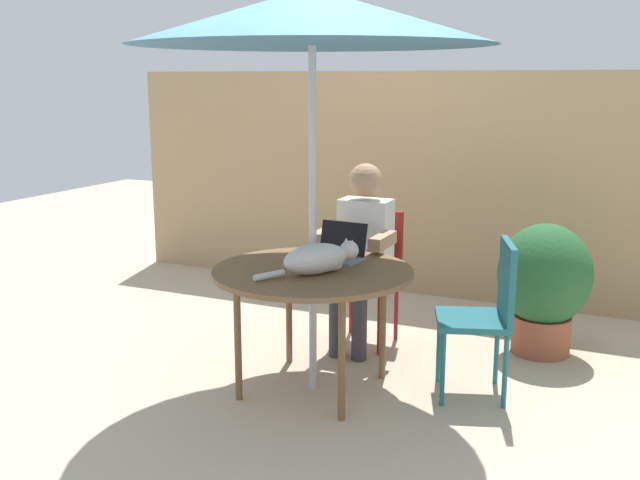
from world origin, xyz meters
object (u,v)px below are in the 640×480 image
Objects in this scene: chair_occupied at (370,265)px; potted_plant_near_fence at (544,282)px; person_seated at (361,246)px; laptop at (340,248)px; cat at (319,259)px; chair_empty at (488,306)px; patio_table at (313,278)px; patio_umbrella at (312,17)px.

chair_occupied is 1.04× the size of potted_plant_near_fence.
potted_plant_near_fence is (1.13, 0.40, -0.22)m from person_seated.
laptop is 0.57× the size of cat.
chair_empty is at bearing -32.16° from chair_occupied.
laptop reaches higher than cat.
cat reaches higher than patio_table.
chair_empty is (0.94, 0.33, -1.57)m from patio_umbrella.
chair_empty is 2.87× the size of laptop.
potted_plant_near_fence is (1.06, 1.22, -0.32)m from cat.
potted_plant_near_fence is at bearing 12.04° from chair_occupied.
chair_empty is at bearing 24.27° from cat.
laptop is (-0.90, -0.03, 0.25)m from chair_empty.
chair_occupied is (0.00, 0.92, -0.14)m from patio_table.
laptop is at bearing -141.78° from potted_plant_near_fence.
chair_empty is 1.05m from person_seated.
patio_table is 0.92× the size of person_seated.
person_seated is (0.00, -0.16, 0.17)m from chair_occupied.
patio_umbrella is (0.00, 0.00, 1.43)m from patio_table.
patio_table is 0.32m from laptop.
person_seated is 0.47m from laptop.
cat is at bearing -85.06° from person_seated.
laptop is at bearing 82.70° from patio_table.
chair_occupied is at bearing 90.00° from patio_umbrella.
chair_empty is at bearing 19.20° from patio_table.
patio_umbrella is 1.30m from cat.
patio_table is 0.17m from cat.
chair_empty is at bearing -102.87° from potted_plant_near_fence.
laptop is at bearing 82.70° from patio_umbrella.
patio_umbrella reaches higher than potted_plant_near_fence.
potted_plant_near_fence reaches higher than patio_table.
patio_umbrella is at bearing -90.00° from chair_occupied.
patio_umbrella is 4.08× the size of cat.
patio_umbrella is 7.15× the size of laptop.
cat is (0.07, -0.98, 0.27)m from chair_occupied.
patio_umbrella is 2.49× the size of chair_occupied.
patio_table is 1.43m from patio_umbrella.
person_seated is at bearing 155.27° from chair_empty.
cat is at bearing -42.05° from patio_umbrella.
cat is 0.63× the size of potted_plant_near_fence.
patio_umbrella reaches higher than chair_occupied.
chair_occupied reaches higher than potted_plant_near_fence.
laptop reaches higher than chair_empty.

